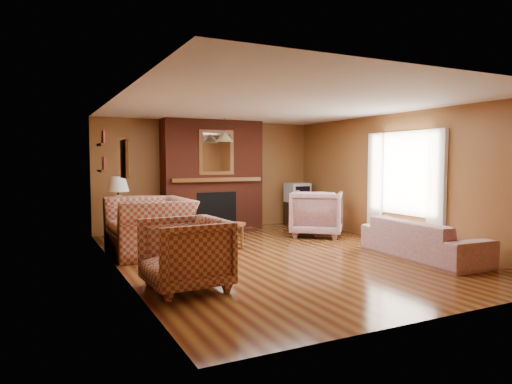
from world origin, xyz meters
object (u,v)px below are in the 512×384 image
side_table (119,226)px  table_lamp (118,192)px  fireplace (213,176)px  crt_tv (297,192)px  plaid_loveseat (150,226)px  tv_stand (297,214)px  floral_armchair (317,213)px  coffee_table (225,227)px  plaid_armchair (185,254)px  floral_sofa (423,239)px

side_table → table_lamp: table_lamp is taller
fireplace → crt_tv: 2.10m
plaid_loveseat → table_lamp: 1.53m
side_table → tv_stand: side_table is taller
floral_armchair → coffee_table: bearing=52.1°
table_lamp → tv_stand: size_ratio=1.20×
plaid_armchair → tv_stand: size_ratio=1.70×
plaid_loveseat → floral_sofa: size_ratio=0.68×
table_lamp → crt_tv: table_lamp is taller
side_table → crt_tv: 4.19m
table_lamp → plaid_armchair: bearing=-87.6°
floral_sofa → crt_tv: 4.02m
plaid_armchair → floral_sofa: plaid_armchair is taller
floral_armchair → crt_tv: bearing=-66.4°
floral_sofa → coffee_table: bearing=53.3°
fireplace → plaid_armchair: bearing=-115.0°
plaid_loveseat → plaid_armchair: size_ratio=1.50×
coffee_table → table_lamp: bearing=133.4°
floral_sofa → table_lamp: bearing=50.4°
fireplace → table_lamp: fireplace is taller
fireplace → plaid_armchair: size_ratio=2.56×
fireplace → floral_sofa: bearing=-65.6°
floral_sofa → coffee_table: 3.22m
fireplace → crt_tv: fireplace is taller
crt_tv → side_table: bearing=-175.3°
fireplace → tv_stand: 2.25m
fireplace → tv_stand: bearing=-5.1°
fireplace → floral_armchair: bearing=-45.9°
coffee_table → tv_stand: bearing=36.5°
tv_stand → crt_tv: (0.00, -0.01, 0.50)m
fireplace → side_table: size_ratio=4.23×
floral_armchair → table_lamp: 3.91m
plaid_armchair → coffee_table: 2.47m
floral_armchair → fireplace: bearing=-5.8°
table_lamp → tv_stand: 4.22m
crt_tv → plaid_loveseat: bearing=-155.5°
coffee_table → crt_tv: (2.64, 1.94, 0.40)m
floral_armchair → coffee_table: (-2.20, -0.47, -0.08)m
coffee_table → tv_stand: size_ratio=1.34×
table_lamp → side_table: bearing=0.0°
plaid_loveseat → side_table: size_ratio=2.48×
floral_armchair → tv_stand: 1.55m
coffee_table → table_lamp: 2.27m
coffee_table → floral_sofa: bearing=-39.4°
table_lamp → coffee_table: bearing=-46.6°
floral_armchair → coffee_table: size_ratio=1.38×
plaid_loveseat → tv_stand: size_ratio=2.55×
fireplace → crt_tv: bearing=-5.3°
plaid_loveseat → coffee_table: size_ratio=1.91×
tv_stand → coffee_table: bearing=-139.2°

